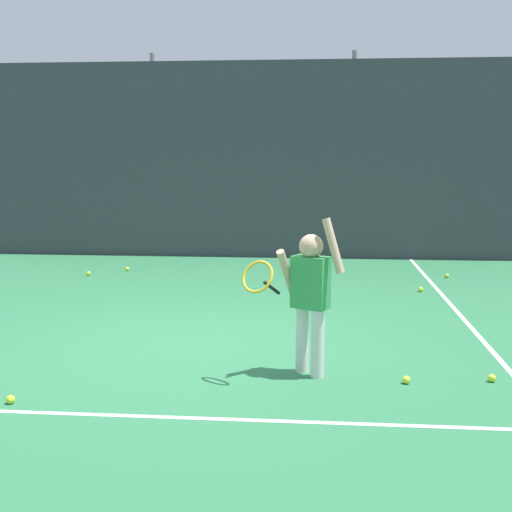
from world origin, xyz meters
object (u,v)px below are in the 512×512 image
Objects in this scene: tennis_ball_2 at (89,273)px; tennis_ball_5 at (406,380)px; tennis_player at (308,291)px; tennis_ball_4 at (127,269)px; tennis_ball_6 at (492,378)px; tennis_ball_0 at (447,276)px; tennis_ball_1 at (11,399)px; tennis_ball_3 at (421,289)px.

tennis_ball_2 and tennis_ball_5 have the same top height.
tennis_ball_4 is (-2.93, 4.78, -0.69)m from tennis_player.
tennis_ball_2 and tennis_ball_6 have the same top height.
tennis_ball_0 is at bearing 93.85° from tennis_player.
tennis_ball_1 is at bearing -167.65° from tennis_ball_6.
tennis_ball_0 is 4.95m from tennis_ball_5.
tennis_ball_4 is at bearing 127.15° from tennis_ball_5.
tennis_player is 1.67m from tennis_ball_6.
tennis_ball_5 is (3.03, 0.71, 0.00)m from tennis_ball_1.
tennis_player is 20.46× the size of tennis_ball_5.
tennis_ball_3 is 3.79m from tennis_ball_5.
tennis_ball_4 is at bearing 132.66° from tennis_ball_6.
tennis_ball_1 is at bearing -77.03° from tennis_ball_2.
tennis_ball_4 and tennis_ball_6 have the same top height.
tennis_ball_0 is 4.98m from tennis_ball_4.
tennis_ball_0 is 5.47m from tennis_ball_2.
tennis_ball_4 is at bearing 149.16° from tennis_player.
tennis_ball_3 is (4.92, -0.78, 0.00)m from tennis_ball_2.
tennis_ball_1 is 1.00× the size of tennis_ball_5.
tennis_ball_2 is 6.61m from tennis_ball_6.
tennis_ball_6 is at bearing 12.35° from tennis_ball_1.
tennis_ball_3 is (3.71, 4.44, 0.00)m from tennis_ball_1.
tennis_ball_2 is at bearing 138.33° from tennis_ball_6.
tennis_ball_6 is at bearing -41.67° from tennis_ball_2.
tennis_ball_2 is (-5.47, -0.29, 0.00)m from tennis_ball_0.
tennis_ball_2 is 0.65m from tennis_ball_4.
tennis_player reaches higher than tennis_ball_4.
tennis_player is 5.12m from tennis_ball_0.
tennis_player is at bearing 178.12° from tennis_ball_6.
tennis_ball_2 and tennis_ball_3 have the same top height.
tennis_ball_3 is 4.59m from tennis_ball_4.
tennis_ball_0 is 4.72m from tennis_ball_6.
tennis_player reaches higher than tennis_ball_1.
tennis_ball_3 is at bearing -9.00° from tennis_ball_2.
tennis_player is 20.46× the size of tennis_ball_4.
tennis_ball_0 is at bearing 3.06° from tennis_ball_2.
tennis_ball_1 and tennis_ball_6 have the same top height.
tennis_ball_5 is (0.81, -0.16, -0.69)m from tennis_player.
tennis_ball_2 is 1.00× the size of tennis_ball_3.
tennis_ball_3 is at bearing 90.40° from tennis_ball_6.
tennis_ball_5 is 1.00× the size of tennis_ball_6.
tennis_ball_2 is at bearing 133.20° from tennis_ball_5.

